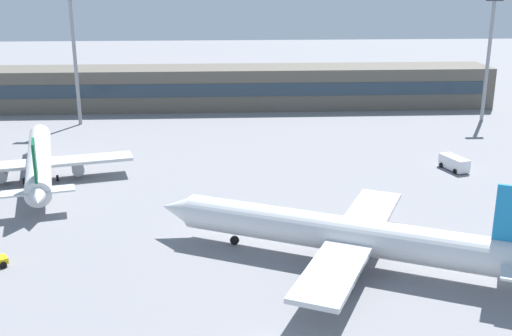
{
  "coord_description": "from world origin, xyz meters",
  "views": [
    {
      "loc": [
        -3.39,
        -42.89,
        29.11
      ],
      "look_at": [
        1.26,
        40.0,
        3.0
      ],
      "focal_mm": 43.84,
      "sensor_mm": 36.0,
      "label": 1
    }
  ],
  "objects_px": {
    "airplane_near": "(342,234)",
    "floodlight_tower_east": "(489,49)",
    "floodlight_tower_west": "(74,50)",
    "service_van_white": "(454,163)",
    "airplane_mid": "(39,160)"
  },
  "relations": [
    {
      "from": "airplane_near",
      "to": "floodlight_tower_west",
      "type": "height_order",
      "value": "floodlight_tower_west"
    },
    {
      "from": "service_van_white",
      "to": "floodlight_tower_west",
      "type": "bearing_deg",
      "value": 152.06
    },
    {
      "from": "airplane_mid",
      "to": "service_van_white",
      "type": "bearing_deg",
      "value": 0.56
    },
    {
      "from": "floodlight_tower_west",
      "to": "floodlight_tower_east",
      "type": "relative_size",
      "value": 1.02
    },
    {
      "from": "service_van_white",
      "to": "floodlight_tower_east",
      "type": "bearing_deg",
      "value": 61.47
    },
    {
      "from": "floodlight_tower_west",
      "to": "service_van_white",
      "type": "bearing_deg",
      "value": -27.94
    },
    {
      "from": "airplane_near",
      "to": "service_van_white",
      "type": "bearing_deg",
      "value": 52.88
    },
    {
      "from": "airplane_near",
      "to": "floodlight_tower_east",
      "type": "distance_m",
      "value": 76.23
    },
    {
      "from": "airplane_mid",
      "to": "floodlight_tower_west",
      "type": "height_order",
      "value": "floodlight_tower_west"
    },
    {
      "from": "airplane_mid",
      "to": "floodlight_tower_west",
      "type": "distance_m",
      "value": 36.46
    },
    {
      "from": "airplane_near",
      "to": "airplane_mid",
      "type": "relative_size",
      "value": 1.06
    },
    {
      "from": "service_van_white",
      "to": "floodlight_tower_east",
      "type": "xyz_separation_m",
      "value": [
        17.65,
        32.46,
        13.37
      ]
    },
    {
      "from": "airplane_mid",
      "to": "airplane_near",
      "type": "bearing_deg",
      "value": -37.78
    },
    {
      "from": "airplane_mid",
      "to": "service_van_white",
      "type": "relative_size",
      "value": 6.76
    },
    {
      "from": "airplane_mid",
      "to": "floodlight_tower_west",
      "type": "xyz_separation_m",
      "value": [
        -1.45,
        34.44,
        11.89
      ]
    }
  ]
}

